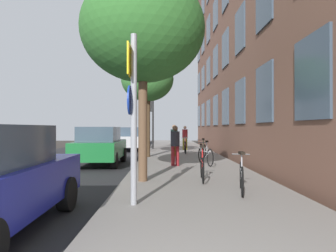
# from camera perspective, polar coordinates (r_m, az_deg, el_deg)

# --- Properties ---
(ground_plane) EXTENTS (41.80, 41.80, 0.00)m
(ground_plane) POSITION_cam_1_polar(r_m,az_deg,el_deg) (16.67, -9.59, -5.83)
(ground_plane) COLOR #332D28
(road_asphalt) EXTENTS (7.00, 38.00, 0.01)m
(road_asphalt) POSITION_cam_1_polar(r_m,az_deg,el_deg) (17.12, -16.58, -5.66)
(road_asphalt) COLOR #232326
(road_asphalt) RESTS_ON ground
(sidewalk) EXTENTS (4.20, 38.00, 0.12)m
(sidewalk) POSITION_cam_1_polar(r_m,az_deg,el_deg) (16.48, 2.58, -5.69)
(sidewalk) COLOR gray
(sidewalk) RESTS_ON ground
(building_facade) EXTENTS (0.56, 27.00, 16.51)m
(building_facade) POSITION_cam_1_polar(r_m,az_deg,el_deg) (17.59, 11.80, 21.99)
(building_facade) COLOR brown
(building_facade) RESTS_ON ground
(sign_post) EXTENTS (0.16, 0.60, 3.27)m
(sign_post) POSITION_cam_1_polar(r_m,az_deg,el_deg) (5.75, -6.80, 3.60)
(sign_post) COLOR gray
(sign_post) RESTS_ON sidewalk
(traffic_light) EXTENTS (0.43, 0.24, 3.45)m
(traffic_light) POSITION_cam_1_polar(r_m,az_deg,el_deg) (20.86, -3.18, 2.11)
(traffic_light) COLOR black
(traffic_light) RESTS_ON sidewalk
(tree_near) EXTENTS (3.43, 3.43, 5.65)m
(tree_near) POSITION_cam_1_polar(r_m,az_deg,el_deg) (8.70, -4.82, 17.80)
(tree_near) COLOR brown
(tree_near) RESTS_ON sidewalk
(tree_far) EXTENTS (2.67, 2.67, 5.09)m
(tree_far) POSITION_cam_1_polar(r_m,az_deg,el_deg) (15.39, -3.96, 8.80)
(tree_far) COLOR #4C3823
(tree_far) RESTS_ON sidewalk
(bicycle_0) EXTENTS (0.50, 1.57, 0.94)m
(bicycle_0) POSITION_cam_1_polar(r_m,az_deg,el_deg) (7.06, 13.88, -9.34)
(bicycle_0) COLOR black
(bicycle_0) RESTS_ON sidewalk
(bicycle_1) EXTENTS (0.42, 1.66, 0.98)m
(bicycle_1) POSITION_cam_1_polar(r_m,az_deg,el_deg) (8.43, 6.56, -7.74)
(bicycle_1) COLOR black
(bicycle_1) RESTS_ON sidewalk
(bicycle_2) EXTENTS (0.52, 1.68, 0.97)m
(bicycle_2) POSITION_cam_1_polar(r_m,az_deg,el_deg) (11.94, 7.19, -5.59)
(bicycle_2) COLOR black
(bicycle_2) RESTS_ON sidewalk
(bicycle_3) EXTENTS (0.42, 1.70, 0.92)m
(bicycle_3) POSITION_cam_1_polar(r_m,az_deg,el_deg) (15.75, 6.66, -4.40)
(bicycle_3) COLOR black
(bicycle_3) RESTS_ON sidewalk
(bicycle_4) EXTENTS (0.42, 1.72, 0.98)m
(bicycle_4) POSITION_cam_1_polar(r_m,az_deg,el_deg) (17.20, 3.31, -3.98)
(bicycle_4) COLOR black
(bicycle_4) RESTS_ON sidewalk
(pedestrian_0) EXTENTS (0.49, 0.49, 1.56)m
(pedestrian_0) POSITION_cam_1_polar(r_m,az_deg,el_deg) (11.55, 1.38, -3.23)
(pedestrian_0) COLOR maroon
(pedestrian_0) RESTS_ON sidewalk
(pedestrian_1) EXTENTS (0.43, 0.43, 1.63)m
(pedestrian_1) POSITION_cam_1_polar(r_m,az_deg,el_deg) (15.54, 1.18, -2.35)
(pedestrian_1) COLOR olive
(pedestrian_1) RESTS_ON sidewalk
(pedestrian_2) EXTENTS (0.45, 0.45, 1.61)m
(pedestrian_2) POSITION_cam_1_polar(r_m,az_deg,el_deg) (19.96, 3.26, -1.95)
(pedestrian_2) COLOR olive
(pedestrian_2) RESTS_ON sidewalk
(car_1) EXTENTS (1.82, 3.94, 1.62)m
(car_1) POSITION_cam_1_polar(r_m,az_deg,el_deg) (12.98, -12.82, -3.66)
(car_1) COLOR #19662D
(car_1) RESTS_ON road_asphalt
(car_2) EXTENTS (1.78, 4.46, 1.62)m
(car_2) POSITION_cam_1_polar(r_m,az_deg,el_deg) (21.14, -7.03, -2.39)
(car_2) COLOR #B7B7BC
(car_2) RESTS_ON road_asphalt
(car_3) EXTENTS (1.88, 4.04, 1.62)m
(car_3) POSITION_cam_1_polar(r_m,az_deg,el_deg) (29.48, -6.07, -1.82)
(car_3) COLOR navy
(car_3) RESTS_ON road_asphalt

